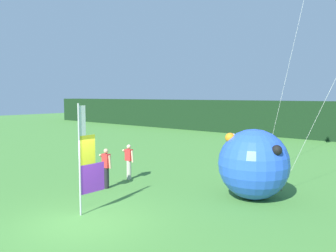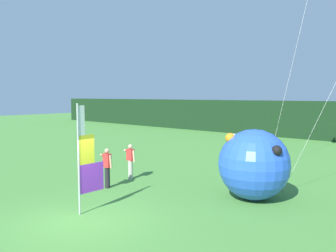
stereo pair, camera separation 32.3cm
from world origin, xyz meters
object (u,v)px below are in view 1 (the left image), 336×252
object	(u,v)px
banner_flag	(87,161)
person_mid_field	(106,167)
person_near_banner	(129,161)
inflatable_balloon	(254,164)

from	to	relation	value
banner_flag	person_mid_field	size ratio (longest dim) A/B	2.17
banner_flag	person_mid_field	distance (m)	3.21
person_near_banner	person_mid_field	bearing A→B (deg)	-75.66
banner_flag	person_near_banner	bearing A→B (deg)	120.10
banner_flag	inflatable_balloon	bearing A→B (deg)	55.62
person_mid_field	person_near_banner	bearing A→B (deg)	104.34
person_mid_field	inflatable_balloon	world-z (taller)	inflatable_balloon
banner_flag	inflatable_balloon	xyz separation A→B (m)	(3.49, 5.09, -0.42)
person_near_banner	inflatable_balloon	xyz separation A→B (m)	(5.87, 0.97, 0.47)
person_mid_field	inflatable_balloon	bearing A→B (deg)	26.35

